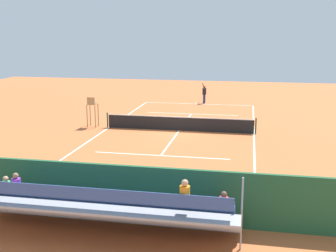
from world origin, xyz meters
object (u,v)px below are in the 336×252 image
(tennis_racket, at_px, (197,103))
(tennis_ball_near, at_px, (230,106))
(tennis_net, at_px, (179,123))
(tennis_ball_far, at_px, (218,108))
(equipment_bag, at_px, (110,205))
(tennis_player, at_px, (204,93))
(bleacher_stand, at_px, (101,208))
(umpire_chair, at_px, (92,109))
(courtside_bench, at_px, (162,198))

(tennis_racket, height_order, tennis_ball_near, tennis_ball_near)
(tennis_net, height_order, tennis_ball_far, tennis_net)
(equipment_bag, height_order, tennis_player, tennis_player)
(tennis_racket, bearing_deg, bleacher_stand, 90.44)
(tennis_ball_near, distance_m, tennis_ball_far, 1.48)
(tennis_net, relative_size, tennis_player, 5.35)
(bleacher_stand, xyz_separation_m, tennis_ball_far, (-2.01, -24.47, -0.89))
(equipment_bag, bearing_deg, tennis_ball_far, -95.97)
(umpire_chair, distance_m, tennis_racket, 13.11)
(tennis_net, distance_m, equipment_bag, 13.41)
(tennis_net, xyz_separation_m, tennis_racket, (0.27, -11.62, -0.49))
(courtside_bench, height_order, tennis_racket, courtside_bench)
(tennis_net, height_order, tennis_ball_near, tennis_net)
(tennis_ball_near, bearing_deg, tennis_net, 74.06)
(tennis_net, bearing_deg, bleacher_stand, 89.77)
(tennis_ball_near, relative_size, tennis_ball_far, 1.00)
(courtside_bench, distance_m, tennis_ball_far, 22.40)
(bleacher_stand, xyz_separation_m, tennis_ball_near, (-2.98, -25.58, -0.89))
(tennis_net, xyz_separation_m, tennis_player, (-0.47, -11.44, 0.51))
(umpire_chair, relative_size, courtside_bench, 1.19)
(tennis_racket, bearing_deg, tennis_player, 166.23)
(umpire_chair, xyz_separation_m, courtside_bench, (-7.77, 13.26, -0.76))
(bleacher_stand, distance_m, equipment_bag, 2.12)
(equipment_bag, xyz_separation_m, tennis_ball_far, (-2.35, -22.52, -0.15))
(tennis_racket, bearing_deg, tennis_ball_near, 156.48)
(tennis_player, distance_m, tennis_racket, 1.26)
(equipment_bag, height_order, tennis_racket, equipment_bag)
(tennis_net, relative_size, equipment_bag, 11.44)
(bleacher_stand, bearing_deg, tennis_player, -91.14)
(tennis_ball_far, bearing_deg, tennis_player, -57.50)
(tennis_player, xyz_separation_m, tennis_ball_near, (-2.45, 1.21, -0.98))
(equipment_bag, bearing_deg, umpire_chair, -66.61)
(tennis_net, distance_m, umpire_chair, 6.25)
(tennis_ball_far, bearing_deg, tennis_racket, -48.40)
(bleacher_stand, xyz_separation_m, tennis_player, (-0.53, -26.79, 0.10))
(bleacher_stand, height_order, tennis_ball_near, bleacher_stand)
(tennis_racket, bearing_deg, tennis_net, 91.32)
(tennis_net, bearing_deg, courtside_bench, 96.76)
(equipment_bag, bearing_deg, tennis_racket, -90.32)
(bleacher_stand, bearing_deg, tennis_racket, -89.56)
(equipment_bag, bearing_deg, tennis_ball_near, -98.02)
(umpire_chair, bearing_deg, tennis_net, -179.94)
(tennis_ball_near, bearing_deg, tennis_ball_far, 48.69)
(tennis_net, height_order, umpire_chair, umpire_chair)
(umpire_chair, relative_size, tennis_ball_far, 32.42)
(equipment_bag, distance_m, tennis_ball_far, 22.64)
(tennis_ball_near, bearing_deg, equipment_bag, 81.98)
(tennis_player, xyz_separation_m, tennis_ball_far, (-1.47, 2.31, -0.98))
(tennis_net, height_order, tennis_racket, tennis_net)
(tennis_net, xyz_separation_m, equipment_bag, (0.41, 13.40, -0.32))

